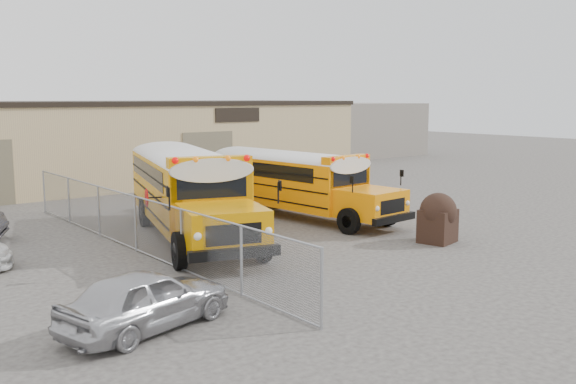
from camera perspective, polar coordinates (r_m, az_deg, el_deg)
ground at (r=22.07m, az=4.42°, el=-4.41°), size 120.00×120.00×0.00m
warehouse at (r=38.73m, az=-16.09°, el=4.35°), size 30.20×10.20×4.67m
chainlink_fence at (r=21.05m, az=-13.40°, el=-2.74°), size 0.07×18.07×1.81m
distant_building_right at (r=55.52m, az=5.86°, el=5.58°), size 10.00×8.00×4.40m
school_bus_left at (r=29.30m, az=-11.49°, el=2.22°), size 5.69×11.02×3.14m
school_bus_right at (r=30.74m, az=-6.64°, el=2.18°), size 3.11×9.52×2.74m
tarp_bundle at (r=22.31m, az=13.18°, el=-2.19°), size 1.33×1.25×1.70m
car_silver at (r=14.06m, az=-12.50°, el=-9.28°), size 4.16×2.47×1.33m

